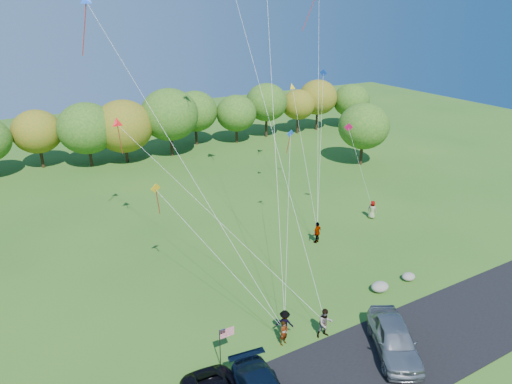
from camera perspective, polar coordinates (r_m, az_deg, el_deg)
ground at (r=28.24m, az=5.61°, el=-17.29°), size 140.00×140.00×0.00m
asphalt_lane at (r=25.92m, az=11.04°, el=-21.95°), size 44.00×6.00×0.06m
treeline at (r=57.02m, az=-15.62°, el=8.14°), size 74.91×27.57×8.49m
minivan_silver at (r=27.43m, az=16.88°, el=-17.14°), size 4.35×5.59×1.78m
flyer_a at (r=27.06m, az=3.49°, el=-17.17°), size 0.64×0.51×1.53m
flyer_b at (r=27.70m, az=8.64°, el=-15.89°), size 1.03×0.88×1.87m
flyer_c at (r=27.62m, az=3.59°, el=-16.05°), size 1.23×1.14×1.66m
flyer_d at (r=37.39m, az=7.66°, el=-5.02°), size 1.16×0.83×1.82m
flyer_e at (r=42.51m, az=14.32°, el=-2.16°), size 0.86×0.98×1.68m
flag_assembly at (r=25.20m, az=-4.01°, el=-17.73°), size 0.87×0.57×2.36m
boulder_near at (r=32.57m, az=15.22°, el=-11.36°), size 1.28×1.00×0.64m
boulder_far at (r=34.35m, az=18.52°, el=-9.99°), size 0.99×0.82×0.52m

